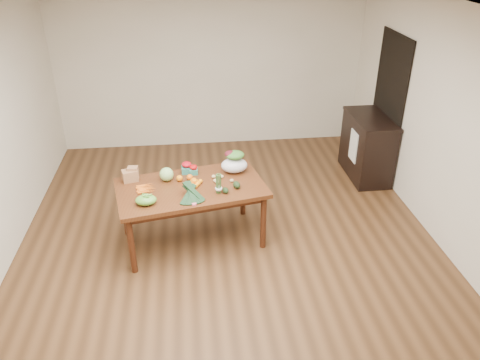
{
  "coord_description": "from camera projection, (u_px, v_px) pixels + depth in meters",
  "views": [
    {
      "loc": [
        -0.4,
        -4.57,
        3.39
      ],
      "look_at": [
        0.13,
        0.0,
        0.86
      ],
      "focal_mm": 35.0,
      "sensor_mm": 36.0,
      "label": 1
    }
  ],
  "objects": [
    {
      "name": "carrots",
      "position": [
        147.0,
        188.0,
        5.29
      ],
      "size": [
        0.26,
        0.25,
        0.03
      ],
      "primitive_type": null,
      "rotation": [
        0.0,
        0.0,
        0.19
      ],
      "color": "orange",
      "rests_on": "dining_table"
    },
    {
      "name": "orange_b",
      "position": [
        190.0,
        177.0,
        5.47
      ],
      "size": [
        0.07,
        0.07,
        0.07
      ],
      "primitive_type": "sphere",
      "color": "#F7560F",
      "rests_on": "dining_table"
    },
    {
      "name": "potato_b",
      "position": [
        217.0,
        182.0,
        5.4
      ],
      "size": [
        0.05,
        0.05,
        0.04
      ],
      "primitive_type": "ellipsoid",
      "color": "tan",
      "rests_on": "dining_table"
    },
    {
      "name": "strawberry_basket_a",
      "position": [
        187.0,
        168.0,
        5.62
      ],
      "size": [
        0.14,
        0.14,
        0.11
      ],
      "primitive_type": null,
      "rotation": [
        0.0,
        0.0,
        0.19
      ],
      "color": "red",
      "rests_on": "dining_table"
    },
    {
      "name": "floor",
      "position": [
        229.0,
        243.0,
        5.65
      ],
      "size": [
        6.0,
        6.0,
        0.0
      ],
      "primitive_type": "plane",
      "color": "brown",
      "rests_on": "ground"
    },
    {
      "name": "salad_bag",
      "position": [
        234.0,
        163.0,
        5.6
      ],
      "size": [
        0.36,
        0.3,
        0.25
      ],
      "primitive_type": null,
      "rotation": [
        0.0,
        0.0,
        0.19
      ],
      "color": "silver",
      "rests_on": "dining_table"
    },
    {
      "name": "potato_a",
      "position": [
        215.0,
        181.0,
        5.43
      ],
      "size": [
        0.05,
        0.04,
        0.04
      ],
      "primitive_type": "ellipsoid",
      "color": "#DDC37F",
      "rests_on": "dining_table"
    },
    {
      "name": "paper_bag",
      "position": [
        130.0,
        175.0,
        5.43
      ],
      "size": [
        0.26,
        0.23,
        0.16
      ],
      "primitive_type": null,
      "rotation": [
        0.0,
        0.0,
        0.19
      ],
      "color": "#A07048",
      "rests_on": "dining_table"
    },
    {
      "name": "kale_bunch",
      "position": [
        192.0,
        194.0,
        5.04
      ],
      "size": [
        0.39,
        0.45,
        0.16
      ],
      "primitive_type": null,
      "rotation": [
        0.0,
        0.0,
        0.19
      ],
      "color": "black",
      "rests_on": "dining_table"
    },
    {
      "name": "avocado_a",
      "position": [
        225.0,
        190.0,
        5.21
      ],
      "size": [
        0.09,
        0.11,
        0.06
      ],
      "primitive_type": "ellipsoid",
      "rotation": [
        0.0,
        0.0,
        0.3
      ],
      "color": "black",
      "rests_on": "dining_table"
    },
    {
      "name": "room_walls",
      "position": [
        228.0,
        141.0,
        5.0
      ],
      "size": [
        5.02,
        6.02,
        2.7
      ],
      "color": "silver",
      "rests_on": "floor"
    },
    {
      "name": "dining_table",
      "position": [
        192.0,
        214.0,
        5.53
      ],
      "size": [
        1.82,
        1.23,
        0.75
      ],
      "primitive_type": "cube",
      "rotation": [
        0.0,
        0.0,
        0.19
      ],
      "color": "#572D14",
      "rests_on": "floor"
    },
    {
      "name": "asparagus_bundle",
      "position": [
        219.0,
        184.0,
        5.15
      ],
      "size": [
        0.1,
        0.13,
        0.26
      ],
      "primitive_type": null,
      "rotation": [
        0.15,
        0.0,
        0.19
      ],
      "color": "#4C7736",
      "rests_on": "dining_table"
    },
    {
      "name": "cabinet",
      "position": [
        367.0,
        147.0,
        6.97
      ],
      "size": [
        0.52,
        1.02,
        0.94
      ],
      "primitive_type": "cube",
      "color": "black",
      "rests_on": "floor"
    },
    {
      "name": "avocado_b",
      "position": [
        237.0,
        185.0,
        5.3
      ],
      "size": [
        0.11,
        0.13,
        0.08
      ],
      "primitive_type": "ellipsoid",
      "rotation": [
        0.0,
        0.0,
        0.3
      ],
      "color": "black",
      "rests_on": "dining_table"
    },
    {
      "name": "potato_e",
      "position": [
        232.0,
        181.0,
        5.43
      ],
      "size": [
        0.05,
        0.04,
        0.04
      ],
      "primitive_type": "ellipsoid",
      "color": "tan",
      "rests_on": "dining_table"
    },
    {
      "name": "potato_d",
      "position": [
        214.0,
        177.0,
        5.51
      ],
      "size": [
        0.05,
        0.04,
        0.04
      ],
      "primitive_type": "ellipsoid",
      "color": "tan",
      "rests_on": "dining_table"
    },
    {
      "name": "dish_towel",
      "position": [
        353.0,
        146.0,
        6.8
      ],
      "size": [
        0.02,
        0.28,
        0.45
      ],
      "primitive_type": "cube",
      "color": "white",
      "rests_on": "cabinet"
    },
    {
      "name": "cabbage",
      "position": [
        167.0,
        174.0,
        5.44
      ],
      "size": [
        0.16,
        0.16,
        0.16
      ],
      "primitive_type": "sphere",
      "color": "#9FD078",
      "rests_on": "dining_table"
    },
    {
      "name": "potato_c",
      "position": [
        221.0,
        176.0,
        5.51
      ],
      "size": [
        0.05,
        0.05,
        0.04
      ],
      "primitive_type": "ellipsoid",
      "color": "#D4C17A",
      "rests_on": "dining_table"
    },
    {
      "name": "doorway_dark",
      "position": [
        388.0,
        107.0,
        6.79
      ],
      "size": [
        0.02,
        1.0,
        2.1
      ],
      "primitive_type": "cube",
      "color": "black",
      "rests_on": "floor"
    },
    {
      "name": "strawberry_basket_b",
      "position": [
        194.0,
        170.0,
        5.6
      ],
      "size": [
        0.12,
        0.12,
        0.09
      ],
      "primitive_type": null,
      "rotation": [
        0.0,
        0.0,
        0.19
      ],
      "color": "#BE0D0C",
      "rests_on": "dining_table"
    },
    {
      "name": "snap_pea_bag",
      "position": [
        146.0,
        200.0,
        4.99
      ],
      "size": [
        0.23,
        0.17,
        0.1
      ],
      "primitive_type": "ellipsoid",
      "color": "#579231",
      "rests_on": "dining_table"
    },
    {
      "name": "orange_a",
      "position": [
        180.0,
        178.0,
        5.44
      ],
      "size": [
        0.07,
        0.07,
        0.07
      ],
      "primitive_type": "sphere",
      "color": "orange",
      "rests_on": "dining_table"
    },
    {
      "name": "orange_c",
      "position": [
        194.0,
        181.0,
        5.37
      ],
      "size": [
        0.08,
        0.08,
        0.08
      ],
      "primitive_type": "sphere",
      "color": "orange",
      "rests_on": "dining_table"
    },
    {
      "name": "mandarin_cluster",
      "position": [
        195.0,
        182.0,
        5.35
      ],
      "size": [
        0.21,
        0.21,
        0.08
      ],
      "primitive_type": null,
      "rotation": [
        0.0,
        0.0,
        0.19
      ],
      "color": "orange",
      "rests_on": "dining_table"
    },
    {
      "name": "ceiling",
      "position": [
        226.0,
        8.0,
        4.35
      ],
      "size": [
        5.0,
        6.0,
        0.02
      ],
      "primitive_type": "cube",
      "color": "white",
      "rests_on": "room_walls"
    }
  ]
}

